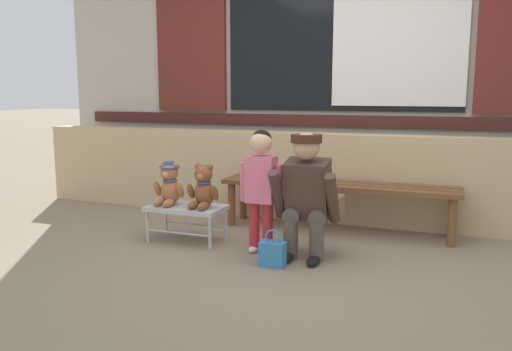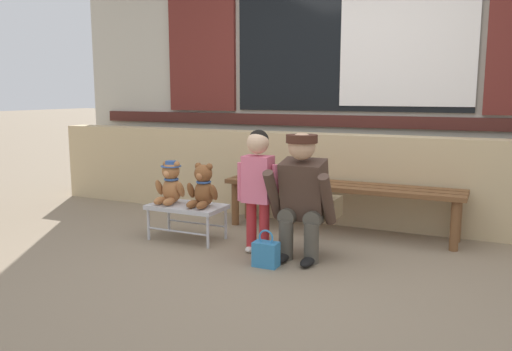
{
  "view_description": "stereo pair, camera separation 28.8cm",
  "coord_description": "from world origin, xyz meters",
  "px_view_note": "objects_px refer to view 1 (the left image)",
  "views": [
    {
      "loc": [
        1.13,
        -3.42,
        1.23
      ],
      "look_at": [
        -0.41,
        0.55,
        0.55
      ],
      "focal_mm": 36.19,
      "sensor_mm": 36.0,
      "label": 1
    },
    {
      "loc": [
        1.39,
        -3.3,
        1.23
      ],
      "look_at": [
        -0.41,
        0.55,
        0.55
      ],
      "focal_mm": 36.19,
      "sensor_mm": 36.0,
      "label": 2
    }
  ],
  "objects_px": {
    "teddy_bear_with_hat": "(169,184)",
    "handbag_on_ground": "(273,253)",
    "small_display_bench": "(186,210)",
    "adult_crouching": "(308,195)",
    "child_standing": "(261,178)",
    "teddy_bear_plain": "(203,188)",
    "wooden_bench_long": "(337,190)"
  },
  "relations": [
    {
      "from": "small_display_bench",
      "to": "handbag_on_ground",
      "type": "distance_m",
      "value": 0.97
    },
    {
      "from": "small_display_bench",
      "to": "handbag_on_ground",
      "type": "relative_size",
      "value": 2.35
    },
    {
      "from": "teddy_bear_plain",
      "to": "child_standing",
      "type": "xyz_separation_m",
      "value": [
        0.54,
        -0.08,
        0.13
      ]
    },
    {
      "from": "wooden_bench_long",
      "to": "handbag_on_ground",
      "type": "height_order",
      "value": "wooden_bench_long"
    },
    {
      "from": "adult_crouching",
      "to": "handbag_on_ground",
      "type": "relative_size",
      "value": 3.49
    },
    {
      "from": "small_display_bench",
      "to": "teddy_bear_with_hat",
      "type": "relative_size",
      "value": 1.76
    },
    {
      "from": "adult_crouching",
      "to": "teddy_bear_plain",
      "type": "bearing_deg",
      "value": 176.43
    },
    {
      "from": "small_display_bench",
      "to": "adult_crouching",
      "type": "relative_size",
      "value": 0.67
    },
    {
      "from": "handbag_on_ground",
      "to": "child_standing",
      "type": "bearing_deg",
      "value": 124.61
    },
    {
      "from": "teddy_bear_with_hat",
      "to": "handbag_on_ground",
      "type": "xyz_separation_m",
      "value": [
        1.05,
        -0.36,
        -0.38
      ]
    },
    {
      "from": "teddy_bear_with_hat",
      "to": "teddy_bear_plain",
      "type": "relative_size",
      "value": 1.0
    },
    {
      "from": "teddy_bear_plain",
      "to": "child_standing",
      "type": "bearing_deg",
      "value": -8.13
    },
    {
      "from": "child_standing",
      "to": "handbag_on_ground",
      "type": "relative_size",
      "value": 3.52
    },
    {
      "from": "small_display_bench",
      "to": "wooden_bench_long",
      "type": "bearing_deg",
      "value": 34.26
    },
    {
      "from": "wooden_bench_long",
      "to": "child_standing",
      "type": "height_order",
      "value": "child_standing"
    },
    {
      "from": "child_standing",
      "to": "adult_crouching",
      "type": "relative_size",
      "value": 1.01
    },
    {
      "from": "wooden_bench_long",
      "to": "adult_crouching",
      "type": "bearing_deg",
      "value": -93.15
    },
    {
      "from": "small_display_bench",
      "to": "handbag_on_ground",
      "type": "bearing_deg",
      "value": -21.79
    },
    {
      "from": "adult_crouching",
      "to": "handbag_on_ground",
      "type": "height_order",
      "value": "adult_crouching"
    },
    {
      "from": "small_display_bench",
      "to": "handbag_on_ground",
      "type": "xyz_separation_m",
      "value": [
        0.89,
        -0.36,
        -0.17
      ]
    },
    {
      "from": "teddy_bear_with_hat",
      "to": "child_standing",
      "type": "distance_m",
      "value": 0.87
    },
    {
      "from": "adult_crouching",
      "to": "handbag_on_ground",
      "type": "xyz_separation_m",
      "value": [
        -0.18,
        -0.3,
        -0.38
      ]
    },
    {
      "from": "teddy_bear_plain",
      "to": "child_standing",
      "type": "relative_size",
      "value": 0.38
    },
    {
      "from": "teddy_bear_with_hat",
      "to": "child_standing",
      "type": "bearing_deg",
      "value": -5.16
    },
    {
      "from": "adult_crouching",
      "to": "small_display_bench",
      "type": "bearing_deg",
      "value": 177.04
    },
    {
      "from": "small_display_bench",
      "to": "teddy_bear_with_hat",
      "type": "bearing_deg",
      "value": 179.23
    },
    {
      "from": "wooden_bench_long",
      "to": "teddy_bear_with_hat",
      "type": "bearing_deg",
      "value": -149.31
    },
    {
      "from": "adult_crouching",
      "to": "handbag_on_ground",
      "type": "bearing_deg",
      "value": -120.38
    },
    {
      "from": "small_display_bench",
      "to": "teddy_bear_with_hat",
      "type": "distance_m",
      "value": 0.26
    },
    {
      "from": "wooden_bench_long",
      "to": "teddy_bear_plain",
      "type": "xyz_separation_m",
      "value": [
        -0.95,
        -0.76,
        0.09
      ]
    },
    {
      "from": "teddy_bear_with_hat",
      "to": "handbag_on_ground",
      "type": "relative_size",
      "value": 1.34
    },
    {
      "from": "teddy_bear_with_hat",
      "to": "adult_crouching",
      "type": "distance_m",
      "value": 1.23
    }
  ]
}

